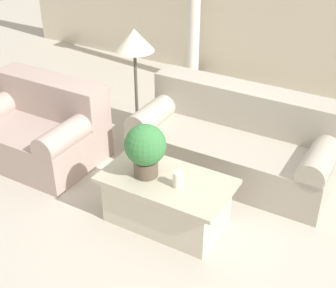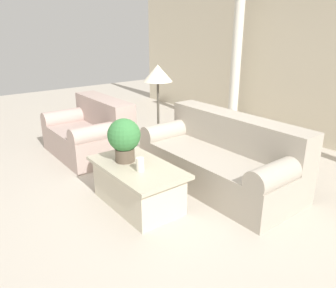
% 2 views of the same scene
% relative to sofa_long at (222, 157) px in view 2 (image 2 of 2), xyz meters
% --- Properties ---
extents(ground_plane, '(16.00, 16.00, 0.00)m').
position_rel_sofa_long_xyz_m(ground_plane, '(-0.06, -0.70, -0.35)').
color(ground_plane, '#BCB2A3').
extents(wall_back, '(10.00, 0.06, 3.20)m').
position_rel_sofa_long_xyz_m(wall_back, '(-0.06, 2.40, 1.25)').
color(wall_back, beige).
rests_on(wall_back, ground_plane).
extents(sofa_long, '(2.16, 0.99, 0.88)m').
position_rel_sofa_long_xyz_m(sofa_long, '(0.00, 0.00, 0.00)').
color(sofa_long, '#ADA393').
rests_on(sofa_long, ground_plane).
extents(loveseat, '(1.42, 0.99, 0.88)m').
position_rel_sofa_long_xyz_m(loveseat, '(-2.05, -0.87, 0.01)').
color(loveseat, '#B59D92').
rests_on(loveseat, ground_plane).
extents(coffee_table, '(1.21, 0.67, 0.49)m').
position_rel_sofa_long_xyz_m(coffee_table, '(-0.19, -1.19, -0.10)').
color(coffee_table, beige).
rests_on(coffee_table, ground_plane).
extents(potted_plant, '(0.38, 0.38, 0.51)m').
position_rel_sofa_long_xyz_m(potted_plant, '(-0.38, -1.22, 0.43)').
color(potted_plant, brown).
rests_on(potted_plant, coffee_table).
extents(pillar_candle, '(0.09, 0.09, 0.15)m').
position_rel_sofa_long_xyz_m(pillar_candle, '(-0.04, -1.23, 0.21)').
color(pillar_candle, silver).
rests_on(pillar_candle, coffee_table).
extents(floor_lamp, '(0.43, 0.43, 1.45)m').
position_rel_sofa_long_xyz_m(floor_lamp, '(-1.19, -0.15, 0.89)').
color(floor_lamp, '#4C473D').
rests_on(floor_lamp, ground_plane).
extents(column_left, '(0.26, 0.26, 2.55)m').
position_rel_sofa_long_xyz_m(column_left, '(-1.55, 1.95, 0.95)').
color(column_left, silver).
rests_on(column_left, ground_plane).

